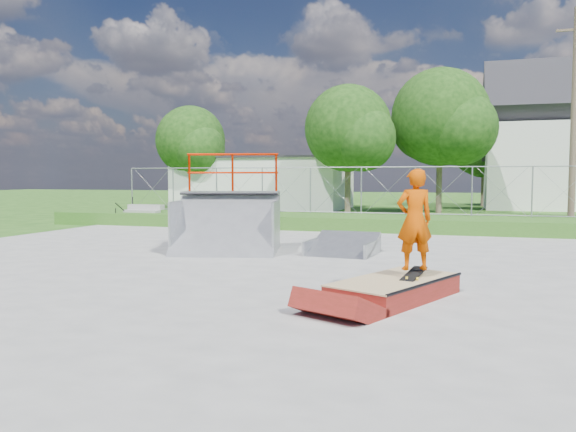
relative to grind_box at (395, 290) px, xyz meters
name	(u,v)px	position (x,y,z in m)	size (l,w,h in m)	color
ground	(272,271)	(-2.69, 2.02, -0.17)	(120.00, 120.00, 0.00)	#235117
concrete_pad	(272,270)	(-2.69, 2.02, -0.15)	(20.00, 16.00, 0.04)	gray
grass_berm	(356,223)	(-2.69, 11.52, 0.08)	(24.00, 3.00, 0.50)	#235117
grind_box	(395,290)	(0.00, 0.00, 0.00)	(1.95, 2.55, 0.34)	maroon
quarter_pipe	(226,203)	(-4.65, 4.22, 1.10)	(2.53, 2.14, 2.53)	#919398
flat_bank_ramp	(342,245)	(-1.80, 4.73, 0.07)	(1.56, 1.66, 0.48)	#919398
skateboard	(414,274)	(0.27, 0.24, 0.21)	(0.22, 0.80, 0.02)	black
skater	(414,224)	(0.27, 0.24, 1.01)	(0.58, 0.38, 1.58)	#C54300
concrete_stairs	(140,215)	(-11.19, 10.72, 0.23)	(1.50, 1.60, 0.80)	gray
chain_link_fence	(361,190)	(-2.69, 12.52, 1.23)	(20.00, 0.06, 1.80)	gray
utility_building_flat	(265,184)	(-10.69, 24.02, 1.33)	(10.00, 6.00, 3.00)	silver
gable_house	(557,144)	(6.31, 28.02, 3.66)	(8.40, 6.08, 8.94)	silver
utility_pole	(574,119)	(4.81, 14.02, 3.83)	(0.24, 0.24, 8.00)	brown
tree_left_near	(352,131)	(-4.44, 19.85, 4.07)	(4.76, 4.48, 6.65)	brown
tree_center	(446,120)	(0.10, 21.83, 4.67)	(5.44, 5.12, 7.60)	brown
tree_left_far	(193,143)	(-14.46, 21.87, 3.76)	(4.42, 4.16, 6.18)	brown
tree_back_mid	(488,150)	(2.53, 29.88, 3.46)	(4.08, 3.84, 5.70)	brown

